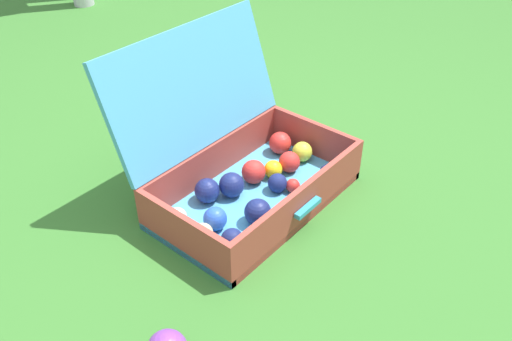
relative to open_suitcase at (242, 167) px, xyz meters
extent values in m
plane|color=#336B28|center=(-0.05, -0.09, -0.11)|extent=(16.00, 16.00, 0.00)
cube|color=#4799C6|center=(0.00, -0.06, -0.10)|extent=(0.65, 0.37, 0.03)
cube|color=#9E3D33|center=(-0.31, -0.06, -0.04)|extent=(0.02, 0.37, 0.15)
cube|color=#9E3D33|center=(0.31, -0.06, -0.04)|extent=(0.02, 0.37, 0.15)
cube|color=#9E3D33|center=(0.00, -0.24, -0.04)|extent=(0.61, 0.02, 0.15)
cube|color=#9E3D33|center=(0.00, 0.12, -0.04)|extent=(0.61, 0.02, 0.15)
cube|color=#4799C6|center=(0.00, 0.19, 0.22)|extent=(0.65, 0.14, 0.36)
cube|color=teal|center=(0.00, -0.26, -0.03)|extent=(0.11, 0.02, 0.02)
sphere|color=red|center=(0.18, -0.06, -0.05)|extent=(0.07, 0.07, 0.07)
sphere|color=#D1B784|center=(-0.26, -0.08, -0.06)|extent=(0.06, 0.06, 0.06)
sphere|color=navy|center=(-0.12, 0.04, -0.05)|extent=(0.08, 0.08, 0.08)
sphere|color=red|center=(0.24, 0.03, -0.05)|extent=(0.08, 0.08, 0.08)
sphere|color=white|center=(-0.25, 0.03, -0.06)|extent=(0.06, 0.06, 0.06)
sphere|color=red|center=(0.09, -0.13, -0.06)|extent=(0.05, 0.05, 0.05)
sphere|color=navy|center=(-0.10, -0.14, -0.05)|extent=(0.08, 0.08, 0.08)
sphere|color=navy|center=(0.22, -0.18, -0.06)|extent=(0.05, 0.05, 0.05)
sphere|color=navy|center=(-0.23, -0.16, -0.05)|extent=(0.07, 0.07, 0.07)
sphere|color=#CCDB38|center=(0.25, -0.05, -0.05)|extent=(0.07, 0.07, 0.07)
sphere|color=blue|center=(-0.19, -0.06, -0.05)|extent=(0.07, 0.07, 0.07)
sphere|color=navy|center=(-0.04, 0.00, -0.05)|extent=(0.08, 0.08, 0.08)
sphere|color=navy|center=(0.06, -0.09, -0.06)|extent=(0.06, 0.06, 0.06)
sphere|color=yellow|center=(0.11, -0.04, -0.06)|extent=(0.06, 0.06, 0.06)
sphere|color=red|center=(0.05, 0.00, -0.05)|extent=(0.08, 0.08, 0.08)
camera|label=1|loc=(-1.01, -0.90, 0.97)|focal=37.25mm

